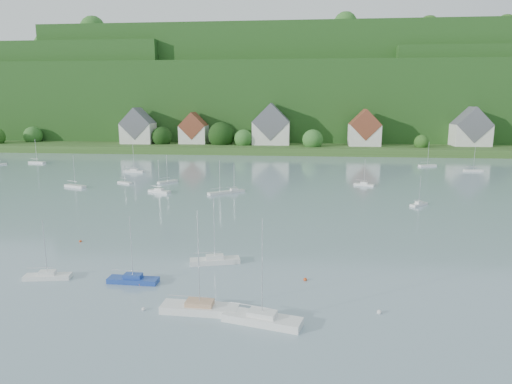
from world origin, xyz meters
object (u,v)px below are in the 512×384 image
at_px(near_sailboat_1, 133,279).
at_px(near_sailboat_0, 48,276).
at_px(near_sailboat_3, 215,260).
at_px(near_sailboat_4, 262,318).
at_px(near_sailboat_2, 200,308).

bearing_deg(near_sailboat_1, near_sailboat_0, -179.01).
xyz_separation_m(near_sailboat_0, near_sailboat_1, (10.93, -0.11, 0.02)).
relative_size(near_sailboat_0, near_sailboat_3, 0.83).
bearing_deg(near_sailboat_1, near_sailboat_3, 43.07).
bearing_deg(near_sailboat_3, near_sailboat_4, -79.33).
bearing_deg(near_sailboat_4, near_sailboat_1, 166.38).
xyz_separation_m(near_sailboat_0, near_sailboat_3, (19.48, 7.45, 0.05)).
distance_m(near_sailboat_1, near_sailboat_2, 11.95).
bearing_deg(near_sailboat_2, near_sailboat_4, -12.08).
bearing_deg(near_sailboat_4, near_sailboat_2, 179.73).
height_order(near_sailboat_0, near_sailboat_3, near_sailboat_3).
height_order(near_sailboat_1, near_sailboat_3, near_sailboat_3).
distance_m(near_sailboat_0, near_sailboat_2, 21.83).
bearing_deg(near_sailboat_0, near_sailboat_2, -28.59).
distance_m(near_sailboat_2, near_sailboat_4, 6.84).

